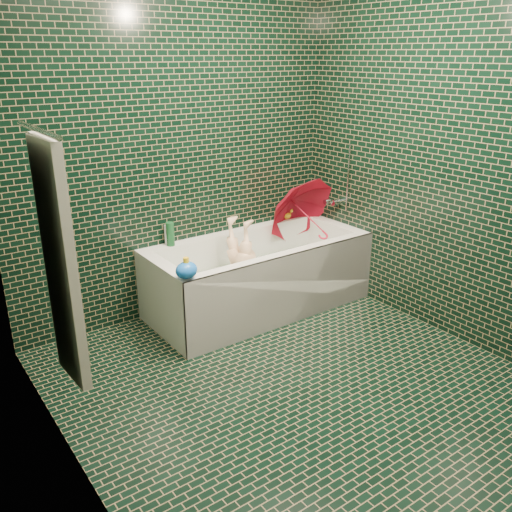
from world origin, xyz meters
TOP-DOWN VIEW (x-y plane):
  - floor at (0.00, 0.00)m, footprint 2.80×2.80m
  - wall_back at (0.00, 1.40)m, footprint 2.80×0.00m
  - wall_left at (-1.30, 0.00)m, footprint 0.00×2.80m
  - wall_right at (1.30, 0.00)m, footprint 0.00×2.80m
  - bathtub at (0.45, 1.01)m, footprint 1.70×0.75m
  - bath_mat at (0.45, 1.02)m, footprint 1.35×0.47m
  - water at (0.45, 1.02)m, footprint 1.48×0.53m
  - towel_rail at (-1.25, 0.25)m, footprint 0.02×0.58m
  - towel at (-1.24, 0.24)m, footprint 0.08×0.44m
  - faucet at (1.26, 1.02)m, footprint 0.18×0.19m
  - child at (0.32, 1.05)m, footprint 0.92×0.48m
  - umbrella at (1.01, 1.09)m, footprint 0.72×0.79m
  - soap_bottle_a at (1.25, 1.36)m, footprint 0.13×0.13m
  - soap_bottle_b at (1.25, 1.36)m, footprint 0.11×0.11m
  - soap_bottle_c at (1.09, 1.37)m, footprint 0.15×0.15m
  - bottle_right_tall at (1.02, 1.37)m, footprint 0.07×0.07m
  - bottle_right_pump at (1.20, 1.34)m, footprint 0.05×0.05m
  - bottle_left_tall at (-0.13, 1.33)m, footprint 0.08×0.08m
  - bottle_left_short at (-0.14, 1.37)m, footprint 0.06×0.06m
  - rubber_duck at (1.00, 1.35)m, footprint 0.12×0.09m
  - bath_toy at (-0.35, 0.70)m, footprint 0.17×0.15m

SIDE VIEW (x-z plane):
  - floor at x=0.00m, z-range 0.00..0.00m
  - bath_mat at x=0.45m, z-range 0.15..0.16m
  - bathtub at x=0.45m, z-range -0.06..0.49m
  - water at x=0.45m, z-range 0.30..0.30m
  - child at x=0.32m, z-range 0.18..0.44m
  - soap_bottle_a at x=1.25m, z-range 0.42..0.68m
  - soap_bottle_b at x=1.25m, z-range 0.46..0.64m
  - soap_bottle_c at x=1.09m, z-range 0.46..0.64m
  - rubber_duck at x=1.00m, z-range 0.55..0.64m
  - bath_toy at x=-0.35m, z-range 0.54..0.68m
  - bottle_left_short at x=-0.14m, z-range 0.55..0.70m
  - umbrella at x=1.01m, z-range 0.21..1.04m
  - bottle_left_tall at x=-0.13m, z-range 0.55..0.73m
  - bottle_right_pump at x=1.20m, z-range 0.55..0.73m
  - bottle_right_tall at x=1.02m, z-range 0.55..0.76m
  - faucet at x=1.26m, z-range 0.50..1.05m
  - towel at x=-1.24m, z-range 0.47..1.59m
  - wall_back at x=0.00m, z-range -0.15..2.65m
  - wall_left at x=-1.30m, z-range -0.15..2.65m
  - wall_right at x=1.30m, z-range -0.15..2.65m
  - towel_rail at x=-1.25m, z-range 1.59..1.61m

